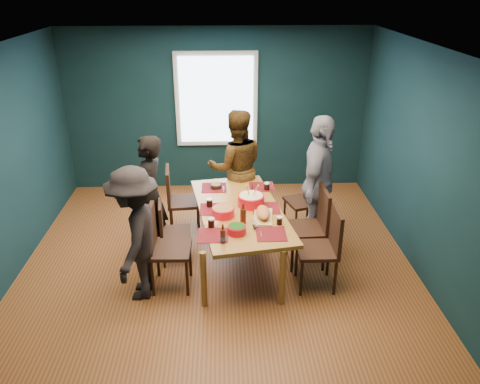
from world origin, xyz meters
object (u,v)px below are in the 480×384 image
(chair_right_near, at_px, (326,243))
(person_near_left, at_px, (135,234))
(chair_left_near, at_px, (162,243))
(chair_right_far, at_px, (309,195))
(cutting_board, at_px, (263,213))
(chair_right_mid, at_px, (314,222))
(bowl_dumpling, at_px, (251,200))
(person_right, at_px, (318,184))
(person_back, at_px, (236,168))
(chair_left_far, at_px, (177,196))
(dining_table, at_px, (240,214))
(bowl_herbs, at_px, (237,229))
(person_far_left, at_px, (150,196))
(chair_left_mid, at_px, (169,228))
(bowl_salad, at_px, (223,212))

(chair_right_near, height_order, person_near_left, person_near_left)
(chair_right_near, bearing_deg, chair_left_near, 178.28)
(chair_right_far, xyz_separation_m, cutting_board, (-0.75, -1.01, 0.24))
(chair_left_near, distance_m, chair_right_far, 2.33)
(chair_right_mid, relative_size, bowl_dumpling, 3.04)
(chair_right_near, bearing_deg, person_near_left, -177.73)
(person_right, distance_m, person_near_left, 2.45)
(chair_right_far, distance_m, chair_right_mid, 0.86)
(person_back, relative_size, cutting_board, 3.11)
(chair_right_near, bearing_deg, chair_left_far, 143.73)
(dining_table, distance_m, chair_left_far, 1.16)
(chair_left_far, relative_size, chair_right_mid, 0.97)
(dining_table, bearing_deg, bowl_dumpling, 24.56)
(chair_left_far, relative_size, chair_right_near, 0.98)
(bowl_herbs, bearing_deg, chair_right_far, 51.92)
(dining_table, height_order, person_near_left, person_near_left)
(chair_left_far, distance_m, cutting_board, 1.54)
(chair_left_near, bearing_deg, person_far_left, 107.58)
(chair_right_near, relative_size, person_back, 0.59)
(chair_right_far, bearing_deg, chair_left_mid, -176.46)
(chair_left_far, height_order, person_near_left, person_near_left)
(chair_right_mid, xyz_separation_m, bowl_dumpling, (-0.79, 0.19, 0.23))
(chair_left_near, distance_m, cutting_board, 1.25)
(chair_left_far, xyz_separation_m, person_near_left, (-0.33, -1.43, 0.21))
(person_back, xyz_separation_m, bowl_herbs, (-0.05, -1.71, -0.06))
(person_back, bearing_deg, person_far_left, 29.59)
(chair_left_near, relative_size, person_far_left, 0.63)
(chair_right_near, distance_m, person_far_left, 2.30)
(chair_left_mid, xyz_separation_m, cutting_board, (1.17, -0.27, 0.32))
(chair_left_far, bearing_deg, bowl_salad, -60.72)
(chair_right_far, relative_size, chair_right_mid, 0.95)
(chair_left_mid, xyz_separation_m, person_near_left, (-0.28, -0.69, 0.31))
(chair_right_far, relative_size, bowl_herbs, 4.53)
(person_back, height_order, person_right, person_right)
(dining_table, xyz_separation_m, person_right, (1.04, 0.34, 0.24))
(chair_right_near, distance_m, bowl_salad, 1.26)
(chair_left_far, height_order, chair_left_near, chair_left_near)
(chair_right_near, xyz_separation_m, person_near_left, (-2.16, -0.08, 0.21))
(chair_left_mid, height_order, cutting_board, cutting_board)
(person_back, distance_m, person_near_left, 2.12)
(chair_left_near, height_order, bowl_dumpling, bowl_dumpling)
(person_near_left, relative_size, bowl_herbs, 7.36)
(chair_right_far, bearing_deg, dining_table, -160.44)
(chair_left_far, xyz_separation_m, cutting_board, (1.13, -1.02, 0.23))
(chair_right_far, relative_size, person_far_left, 0.60)
(chair_right_far, xyz_separation_m, person_back, (-1.03, 0.34, 0.29))
(chair_left_near, distance_m, bowl_salad, 0.83)
(chair_right_mid, relative_size, bowl_salad, 3.84)
(chair_right_far, xyz_separation_m, bowl_dumpling, (-0.87, -0.67, 0.26))
(chair_left_near, height_order, person_far_left, person_far_left)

